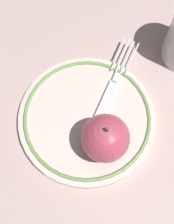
% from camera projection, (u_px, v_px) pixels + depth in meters
% --- Properties ---
extents(ground_plane, '(2.00, 2.00, 0.00)m').
position_uv_depth(ground_plane, '(80.00, 109.00, 0.50)').
color(ground_plane, '#BB9E9A').
extents(plate, '(0.21, 0.21, 0.02)m').
position_uv_depth(plate, '(87.00, 118.00, 0.48)').
color(plate, beige).
rests_on(plate, ground_plane).
extents(apple_red_whole, '(0.07, 0.07, 0.08)m').
position_uv_depth(apple_red_whole, '(105.00, 138.00, 0.43)').
color(apple_red_whole, '#B74357').
rests_on(apple_red_whole, plate).
extents(fork, '(0.05, 0.19, 0.00)m').
position_uv_depth(fork, '(110.00, 90.00, 0.49)').
color(fork, silver).
rests_on(fork, plate).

